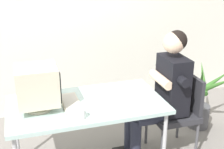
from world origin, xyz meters
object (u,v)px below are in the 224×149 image
at_px(keyboard, 71,103).
at_px(office_chair, 178,109).
at_px(desk, 86,107).
at_px(person_seated, 163,90).
at_px(potted_plant, 201,98).
at_px(desk_mug, 81,114).
at_px(crt_monitor, 38,86).

height_order(keyboard, office_chair, office_chair).
xyz_separation_m(desk, person_seated, (0.81, 0.04, 0.05)).
bearing_deg(keyboard, office_chair, 2.10).
height_order(potted_plant, desk_mug, potted_plant).
distance_m(keyboard, person_seated, 0.95).
distance_m(crt_monitor, desk_mug, 0.45).
distance_m(desk, crt_monitor, 0.50).
xyz_separation_m(keyboard, desk_mug, (0.04, -0.27, 0.03)).
relative_size(crt_monitor, desk_mug, 4.64).
relative_size(office_chair, desk_mug, 9.94).
relative_size(office_chair, potted_plant, 0.95).
relative_size(person_seated, potted_plant, 1.49).
bearing_deg(crt_monitor, person_seated, 2.28).
distance_m(crt_monitor, keyboard, 0.35).
xyz_separation_m(desk, keyboard, (-0.14, 0.00, 0.06)).
bearing_deg(potted_plant, keyboard, -166.28).
bearing_deg(desk_mug, potted_plant, 22.76).
distance_m(office_chair, potted_plant, 0.64).
xyz_separation_m(desk, crt_monitor, (-0.42, -0.01, 0.27)).
bearing_deg(potted_plant, desk, -165.02).
height_order(person_seated, potted_plant, person_seated).
relative_size(desk, potted_plant, 1.60).
xyz_separation_m(crt_monitor, keyboard, (0.28, 0.01, -0.21)).
distance_m(crt_monitor, potted_plant, 2.06).
height_order(crt_monitor, desk_mug, crt_monitor).
height_order(desk, crt_monitor, crt_monitor).
bearing_deg(office_chair, keyboard, -177.90).
relative_size(crt_monitor, potted_plant, 0.44).
bearing_deg(office_chair, person_seated, -180.00).
height_order(keyboard, desk_mug, desk_mug).
xyz_separation_m(crt_monitor, office_chair, (1.42, 0.05, -0.46)).
relative_size(crt_monitor, keyboard, 0.93).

